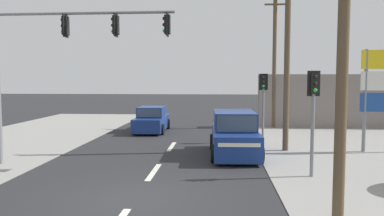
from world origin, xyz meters
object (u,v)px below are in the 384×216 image
(traffic_signal_mast, at_px, (57,50))
(sedan_receding_far, at_px, (152,120))
(pedestal_signal_far_median, at_px, (263,96))
(utility_pole_foreground_right, at_px, (337,8))
(utility_pole_midground_right, at_px, (287,37))
(utility_pole_background_right, at_px, (274,55))
(suv_oncoming_mid, at_px, (234,135))
(pedestal_signal_right_kerb, at_px, (313,105))

(traffic_signal_mast, distance_m, sedan_receding_far, 10.20)
(pedestal_signal_far_median, distance_m, sedan_receding_far, 7.58)
(utility_pole_foreground_right, distance_m, utility_pole_midground_right, 8.60)
(utility_pole_foreground_right, xyz_separation_m, pedestal_signal_far_median, (-0.34, 10.81, -2.45))
(utility_pole_background_right, xyz_separation_m, suv_oncoming_mid, (-3.00, -9.43, -4.00))
(utility_pole_foreground_right, height_order, pedestal_signal_right_kerb, utility_pole_foreground_right)
(utility_pole_background_right, xyz_separation_m, pedestal_signal_right_kerb, (-0.55, -12.86, -2.47))
(utility_pole_background_right, relative_size, pedestal_signal_far_median, 2.61)
(utility_pole_foreground_right, bearing_deg, suv_oncoming_mid, 104.69)
(utility_pole_background_right, bearing_deg, sedan_receding_far, -162.68)
(utility_pole_midground_right, height_order, suv_oncoming_mid, utility_pole_midground_right)
(utility_pole_background_right, bearing_deg, pedestal_signal_far_median, -103.07)
(pedestal_signal_right_kerb, xyz_separation_m, sedan_receding_far, (-7.31, 10.41, -1.71))
(utility_pole_midground_right, relative_size, sedan_receding_far, 2.32)
(pedestal_signal_right_kerb, bearing_deg, traffic_signal_mast, 173.42)
(utility_pole_foreground_right, height_order, pedestal_signal_far_median, utility_pole_foreground_right)
(utility_pole_midground_right, height_order, traffic_signal_mast, utility_pole_midground_right)
(utility_pole_foreground_right, bearing_deg, utility_pole_background_right, 86.39)
(utility_pole_midground_right, distance_m, suv_oncoming_mid, 5.04)
(pedestal_signal_right_kerb, relative_size, sedan_receding_far, 0.84)
(traffic_signal_mast, bearing_deg, utility_pole_foreground_right, -30.20)
(utility_pole_background_right, bearing_deg, utility_pole_foreground_right, -93.61)
(pedestal_signal_far_median, xyz_separation_m, suv_oncoming_mid, (-1.60, -3.41, -1.53))
(utility_pole_midground_right, bearing_deg, utility_pole_foreground_right, -92.91)
(utility_pole_foreground_right, relative_size, sedan_receding_far, 2.12)
(suv_oncoming_mid, bearing_deg, utility_pole_foreground_right, -75.31)
(utility_pole_midground_right, distance_m, pedestal_signal_right_kerb, 5.37)
(traffic_signal_mast, bearing_deg, suv_oncoming_mid, 19.55)
(traffic_signal_mast, height_order, pedestal_signal_far_median, traffic_signal_mast)
(utility_pole_foreground_right, distance_m, pedestal_signal_right_kerb, 4.69)
(utility_pole_midground_right, relative_size, utility_pole_background_right, 1.06)
(traffic_signal_mast, relative_size, pedestal_signal_far_median, 1.94)
(utility_pole_background_right, height_order, suv_oncoming_mid, utility_pole_background_right)
(utility_pole_midground_right, height_order, pedestal_signal_far_median, utility_pole_midground_right)
(pedestal_signal_right_kerb, bearing_deg, utility_pole_foreground_right, -97.28)
(utility_pole_midground_right, bearing_deg, pedestal_signal_far_median, 109.07)
(utility_pole_foreground_right, height_order, utility_pole_background_right, utility_pole_background_right)
(pedestal_signal_right_kerb, distance_m, sedan_receding_far, 12.83)
(traffic_signal_mast, bearing_deg, pedestal_signal_far_median, 34.92)
(pedestal_signal_right_kerb, distance_m, pedestal_signal_far_median, 6.90)
(traffic_signal_mast, relative_size, suv_oncoming_mid, 1.50)
(utility_pole_foreground_right, bearing_deg, sedan_receding_far, 115.32)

